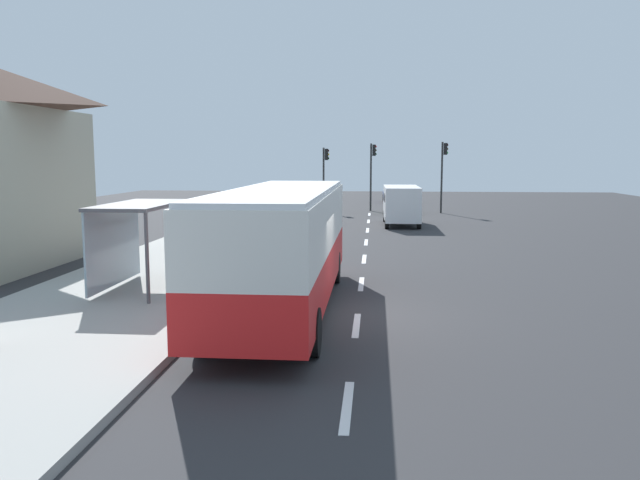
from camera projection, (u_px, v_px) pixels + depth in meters
ground_plane at (361, 243)px, 30.00m from camera, size 56.00×92.00×0.04m
sidewalk_platform at (134, 291)px, 18.69m from camera, size 6.20×30.00×0.18m
lane_stripe_seg_0 at (347, 406)px, 10.22m from camera, size 0.16×2.20×0.01m
lane_stripe_seg_1 at (356, 325)px, 15.16m from camera, size 0.16×2.20×0.01m
lane_stripe_seg_2 at (361, 284)px, 20.10m from camera, size 0.16×2.20×0.01m
lane_stripe_seg_3 at (364, 259)px, 25.04m from camera, size 0.16×2.20×0.01m
lane_stripe_seg_4 at (366, 242)px, 29.97m from camera, size 0.16×2.20×0.01m
lane_stripe_seg_5 at (368, 230)px, 34.91m from camera, size 0.16×2.20×0.01m
lane_stripe_seg_6 at (369, 221)px, 39.85m from camera, size 0.16×2.20×0.01m
lane_stripe_seg_7 at (369, 214)px, 44.79m from camera, size 0.16×2.20×0.01m
bus at (282, 241)px, 16.33m from camera, size 2.58×11.02×3.21m
white_van at (401, 203)px, 37.51m from camera, size 2.08×5.23×2.30m
sedan_near at (398, 202)px, 45.57m from camera, size 1.84×4.40×1.52m
sedan_far at (394, 194)px, 56.73m from camera, size 1.95×4.45×1.52m
recycling_bin_green at (209, 272)px, 18.61m from camera, size 0.52×0.52×0.95m
recycling_bin_blue at (215, 268)px, 19.30m from camera, size 0.52×0.52×0.95m
traffic_light_near_side at (443, 166)px, 45.39m from camera, size 0.49×0.28×5.11m
traffic_light_far_side at (325, 169)px, 46.96m from camera, size 0.49×0.28×4.72m
traffic_light_median at (372, 166)px, 47.42m from camera, size 0.49×0.28×5.04m
bus_shelter at (131, 223)px, 18.38m from camera, size 1.80×4.00×2.50m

